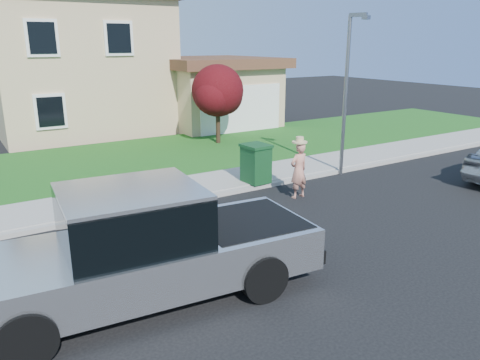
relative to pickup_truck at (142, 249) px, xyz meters
The scene contains 10 objects.
ground 3.88m from the pickup_truck, 22.74° to the left, with size 80.00×80.00×0.00m, color black.
curb 6.30m from the pickup_truck, 44.29° to the left, with size 40.00×0.20×0.12m, color gray.
sidewalk 7.10m from the pickup_truck, 50.71° to the left, with size 40.00×2.00×0.15m, color gray.
lawn 10.94m from the pickup_truck, 65.86° to the left, with size 40.00×7.00×0.10m, color #144714.
house 18.59m from the pickup_truck, 75.01° to the left, with size 14.00×11.30×6.85m.
pickup_truck is the anchor object (origin of this frame).
woman 6.68m from the pickup_truck, 26.77° to the left, with size 0.64×0.45×1.83m.
ornamental_tree 13.24m from the pickup_truck, 54.38° to the left, with size 2.51×2.26×3.44m.
trash_bin 7.19m from the pickup_truck, 39.74° to the left, with size 0.79×0.90×1.22m.
street_lamp 10.00m from the pickup_truck, 25.06° to the left, with size 0.41×0.69×5.33m.
Camera 1 is at (-6.00, -8.68, 4.44)m, focal length 35.00 mm.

